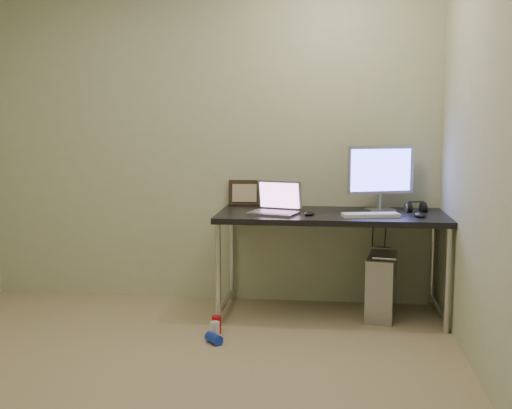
% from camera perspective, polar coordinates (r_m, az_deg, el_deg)
% --- Properties ---
extents(floor, '(3.50, 3.50, 0.00)m').
position_cam_1_polar(floor, '(3.56, -9.40, -15.87)').
color(floor, tan).
rests_on(floor, ground).
extents(wall_back, '(3.50, 0.02, 2.50)m').
position_cam_1_polar(wall_back, '(4.98, -4.19, 5.72)').
color(wall_back, beige).
rests_on(wall_back, ground).
extents(wall_right, '(0.02, 3.50, 2.50)m').
position_cam_1_polar(wall_right, '(3.25, 21.33, 4.21)').
color(wall_right, beige).
rests_on(wall_right, ground).
extents(desk, '(1.61, 0.71, 0.75)m').
position_cam_1_polar(desk, '(4.60, 6.71, -1.71)').
color(desk, black).
rests_on(desk, ground).
extents(tower_computer, '(0.26, 0.46, 0.48)m').
position_cam_1_polar(tower_computer, '(4.71, 11.07, -7.15)').
color(tower_computer, '#A2A2A7').
rests_on(tower_computer, ground).
extents(cable_a, '(0.01, 0.16, 0.69)m').
position_cam_1_polar(cable_a, '(4.95, 10.27, -4.31)').
color(cable_a, black).
rests_on(cable_a, ground).
extents(cable_b, '(0.02, 0.11, 0.71)m').
position_cam_1_polar(cable_b, '(4.95, 11.32, -4.59)').
color(cable_b, black).
rests_on(cable_b, ground).
extents(can_red, '(0.08, 0.08, 0.12)m').
position_cam_1_polar(can_red, '(4.34, -3.53, -10.61)').
color(can_red, red).
rests_on(can_red, ground).
extents(can_white, '(0.07, 0.07, 0.11)m').
position_cam_1_polar(can_white, '(4.24, -3.68, -11.07)').
color(can_white, white).
rests_on(can_white, ground).
extents(can_blue, '(0.13, 0.13, 0.07)m').
position_cam_1_polar(can_blue, '(4.16, -3.76, -11.80)').
color(can_blue, '#1532C4').
rests_on(can_blue, ground).
extents(laptop, '(0.39, 0.34, 0.23)m').
position_cam_1_polar(laptop, '(4.52, 1.76, -0.14)').
color(laptop, '#A1A2A7').
rests_on(laptop, desk).
extents(monitor, '(0.48, 0.21, 0.47)m').
position_cam_1_polar(monitor, '(4.72, 11.03, 2.77)').
color(monitor, '#A1A2A7').
rests_on(monitor, desk).
extents(keyboard, '(0.40, 0.20, 0.02)m').
position_cam_1_polar(keyboard, '(4.45, 10.15, -0.93)').
color(keyboard, white).
rests_on(keyboard, desk).
extents(mouse_right, '(0.10, 0.13, 0.04)m').
position_cam_1_polar(mouse_right, '(4.50, 14.35, -0.84)').
color(mouse_right, black).
rests_on(mouse_right, desk).
extents(mouse_left, '(0.08, 0.12, 0.04)m').
position_cam_1_polar(mouse_left, '(4.46, 4.75, -0.71)').
color(mouse_left, black).
rests_on(mouse_left, desk).
extents(headphones, '(0.16, 0.09, 0.10)m').
position_cam_1_polar(headphones, '(4.74, 14.03, -0.33)').
color(headphones, black).
rests_on(headphones, desk).
extents(picture_frame, '(0.25, 0.08, 0.20)m').
position_cam_1_polar(picture_frame, '(4.94, -1.02, 1.05)').
color(picture_frame, black).
rests_on(picture_frame, desk).
extents(webcam, '(0.05, 0.04, 0.12)m').
position_cam_1_polar(webcam, '(4.88, 1.82, 0.86)').
color(webcam, silver).
rests_on(webcam, desk).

